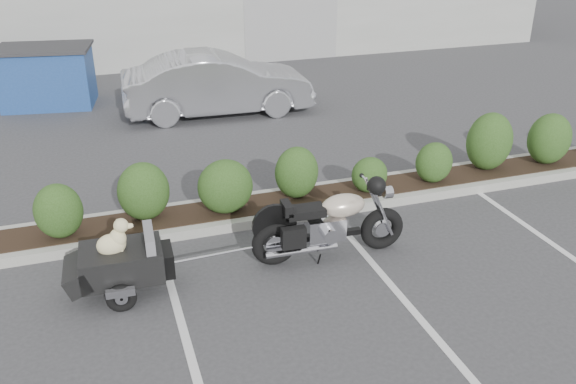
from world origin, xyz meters
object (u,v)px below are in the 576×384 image
object	(u,v)px
motorcycle	(330,224)
pet_trailer	(120,262)
sedan	(218,84)
dumpster	(47,76)

from	to	relation	value
motorcycle	pet_trailer	bearing A→B (deg)	-177.85
pet_trailer	motorcycle	bearing A→B (deg)	2.15
sedan	pet_trailer	bearing A→B (deg)	160.31
pet_trailer	dumpster	size ratio (longest dim) A/B	0.74
motorcycle	pet_trailer	xyz separation A→B (m)	(-2.78, 0.02, -0.06)
sedan	dumpster	xyz separation A→B (m)	(-3.74, 1.95, 0.01)
motorcycle	pet_trailer	size ratio (longest dim) A/B	1.25
pet_trailer	sedan	distance (m)	7.30
motorcycle	sedan	distance (m)	6.79
pet_trailer	sedan	bearing A→B (deg)	70.64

